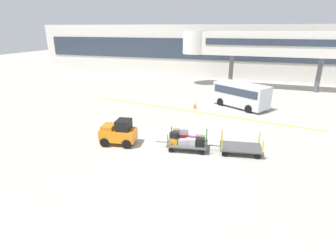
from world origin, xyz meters
The scene contains 9 objects.
ground_plane centered at (0.00, 0.00, 0.00)m, with size 120.00×120.00×0.00m, color #B2ADA0.
apron_lead_line centered at (-0.90, 8.57, 0.00)m, with size 20.20×0.20×0.01m, color yellow.
terminal_building centered at (0.00, 25.98, 3.55)m, with size 58.99×2.51×7.08m.
jet_bridge centered at (4.03, 19.99, 4.97)m, with size 19.06×3.00×6.31m.
baggage_tug centered at (-3.38, 0.54, 0.75)m, with size 2.24×1.50×1.58m.
baggage_cart_lead centered at (0.67, 1.15, 0.57)m, with size 3.07×1.73×1.16m.
baggage_cart_middle centered at (3.70, 1.62, 0.35)m, with size 3.07×1.73×1.10m.
shuttle_van centered at (2.96, 11.20, 1.23)m, with size 5.09×4.12×2.10m.
safety_cone_near centered at (-0.76, 9.54, 0.28)m, with size 0.36×0.36×0.55m, color orange.
Camera 1 is at (4.19, -12.66, 6.69)m, focal length 28.58 mm.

